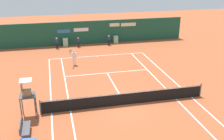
# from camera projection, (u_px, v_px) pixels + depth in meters

# --- Properties ---
(ground_plane) EXTENTS (80.00, 80.00, 0.01)m
(ground_plane) POSITION_uv_depth(u_px,v_px,m) (123.00, 101.00, 20.29)
(ground_plane) COLOR #A8512D
(tennis_net) EXTENTS (12.10, 0.10, 1.07)m
(tennis_net) POSITION_uv_depth(u_px,v_px,m) (126.00, 98.00, 19.59)
(tennis_net) COLOR #4C4C51
(tennis_net) RESTS_ON ground_plane
(sponsor_back_wall) EXTENTS (25.00, 1.02, 2.96)m
(sponsor_back_wall) POSITION_uv_depth(u_px,v_px,m) (90.00, 33.00, 34.67)
(sponsor_back_wall) COLOR #194C38
(sponsor_back_wall) RESTS_ON ground_plane
(umpire_chair) EXTENTS (1.00, 1.00, 2.64)m
(umpire_chair) POSITION_uv_depth(u_px,v_px,m) (27.00, 94.00, 17.67)
(umpire_chair) COLOR #47474C
(umpire_chair) RESTS_ON ground_plane
(player_bench) EXTENTS (0.54, 1.60, 0.88)m
(player_bench) POSITION_uv_depth(u_px,v_px,m) (24.00, 127.00, 16.09)
(player_bench) COLOR #38383D
(player_bench) RESTS_ON ground_plane
(player_on_baseline) EXTENTS (0.74, 0.64, 1.78)m
(player_on_baseline) POSITION_uv_depth(u_px,v_px,m) (74.00, 56.00, 27.30)
(player_on_baseline) COLOR white
(player_on_baseline) RESTS_ON ground_plane
(ball_kid_centre_post) EXTENTS (0.45, 0.21, 1.36)m
(ball_kid_centre_post) POSITION_uv_depth(u_px,v_px,m) (57.00, 42.00, 32.84)
(ball_kid_centre_post) COLOR black
(ball_kid_centre_post) RESTS_ON ground_plane
(ball_kid_right_post) EXTENTS (0.43, 0.21, 1.29)m
(ball_kid_right_post) POSITION_uv_depth(u_px,v_px,m) (109.00, 40.00, 34.22)
(ball_kid_right_post) COLOR black
(ball_kid_right_post) RESTS_ON ground_plane
(ball_kid_left_post) EXTENTS (0.41, 0.17, 1.24)m
(ball_kid_left_post) POSITION_uv_depth(u_px,v_px,m) (78.00, 42.00, 33.41)
(ball_kid_left_post) COLOR black
(ball_kid_left_post) RESTS_ON ground_plane
(tennis_ball_near_service_line) EXTENTS (0.07, 0.07, 0.07)m
(tennis_ball_near_service_line) POSITION_uv_depth(u_px,v_px,m) (74.00, 71.00, 25.84)
(tennis_ball_near_service_line) COLOR #CCE033
(tennis_ball_near_service_line) RESTS_ON ground_plane
(tennis_ball_by_sideline) EXTENTS (0.07, 0.07, 0.07)m
(tennis_ball_by_sideline) POSITION_uv_depth(u_px,v_px,m) (121.00, 71.00, 25.89)
(tennis_ball_by_sideline) COLOR #CCE033
(tennis_ball_by_sideline) RESTS_ON ground_plane
(tennis_ball_mid_court) EXTENTS (0.07, 0.07, 0.07)m
(tennis_ball_mid_court) POSITION_uv_depth(u_px,v_px,m) (134.00, 80.00, 23.87)
(tennis_ball_mid_court) COLOR #CCE033
(tennis_ball_mid_court) RESTS_ON ground_plane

